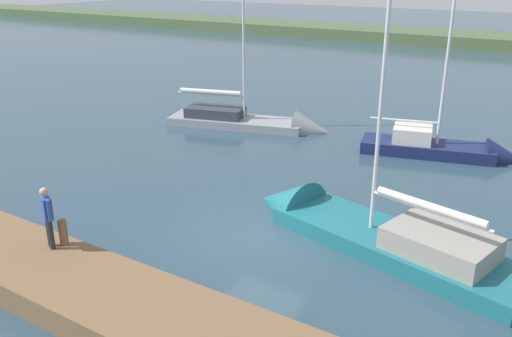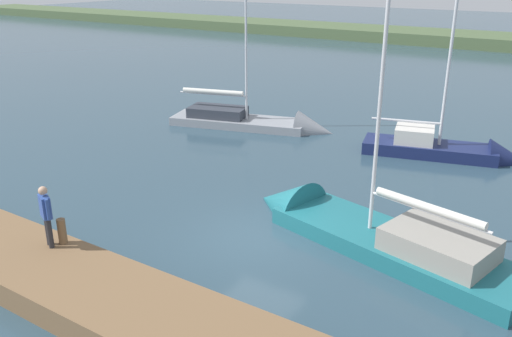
% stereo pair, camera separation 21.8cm
% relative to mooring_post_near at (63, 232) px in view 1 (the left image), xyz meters
% --- Properties ---
extents(ground_plane, '(200.00, 200.00, 0.00)m').
position_rel_mooring_post_near_xyz_m(ground_plane, '(-3.57, -4.24, -1.03)').
color(ground_plane, '#2D4756').
extents(far_shoreline, '(180.00, 8.00, 2.40)m').
position_rel_mooring_post_near_xyz_m(far_shoreline, '(-3.57, -53.42, -1.03)').
color(far_shoreline, '#4C603D').
rests_on(far_shoreline, ground_plane).
extents(dock_pier, '(23.78, 2.57, 0.67)m').
position_rel_mooring_post_near_xyz_m(dock_pier, '(-3.57, 0.90, -0.70)').
color(dock_pier, brown).
rests_on(dock_pier, ground_plane).
extents(mooring_post_near, '(0.23, 0.23, 0.73)m').
position_rel_mooring_post_near_xyz_m(mooring_post_near, '(0.00, 0.00, 0.00)').
color(mooring_post_near, brown).
rests_on(mooring_post_near, dock_pier).
extents(sailboat_behind_pier, '(9.47, 4.37, 9.58)m').
position_rel_mooring_post_near_xyz_m(sailboat_behind_pier, '(-6.11, -5.89, -0.89)').
color(sailboat_behind_pier, '#1E6B75').
rests_on(sailboat_behind_pier, ground_plane).
extents(sailboat_near_dock, '(8.73, 4.26, 10.81)m').
position_rel_mooring_post_near_xyz_m(sailboat_near_dock, '(2.73, -14.52, -0.92)').
color(sailboat_near_dock, gray).
rests_on(sailboat_near_dock, ground_plane).
extents(sailboat_inner_slip, '(7.08, 3.42, 7.80)m').
position_rel_mooring_post_near_xyz_m(sailboat_inner_slip, '(-6.68, -15.13, -0.85)').
color(sailboat_inner_slip, navy).
rests_on(sailboat_inner_slip, ground_plane).
extents(person_on_dock, '(0.61, 0.39, 1.75)m').
position_rel_mooring_post_near_xyz_m(person_on_dock, '(0.16, 0.29, 0.65)').
color(person_on_dock, '#28282D').
rests_on(person_on_dock, dock_pier).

